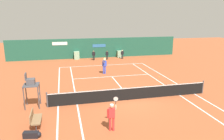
{
  "coord_description": "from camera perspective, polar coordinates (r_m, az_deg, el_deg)",
  "views": [
    {
      "loc": [
        -4.75,
        -14.13,
        6.05
      ],
      "look_at": [
        -0.08,
        6.0,
        0.8
      ],
      "focal_mm": 34.16,
      "sensor_mm": 36.0,
      "label": 1
    }
  ],
  "objects": [
    {
      "name": "umpire_chair",
      "position": [
        15.25,
        -20.9,
        -3.61
      ],
      "size": [
        1.0,
        1.0,
        2.41
      ],
      "rotation": [
        0.0,
        0.0,
        -1.57
      ],
      "color": "#47474C",
      "rests_on": "ground_plane"
    },
    {
      "name": "ball_kid_centre_post",
      "position": [
        30.13,
        -4.94,
        4.11
      ],
      "size": [
        0.44,
        0.22,
        1.34
      ],
      "rotation": [
        0.0,
        0.0,
        2.97
      ],
      "color": "black",
      "rests_on": "ground_plane"
    },
    {
      "name": "player_bench",
      "position": [
        12.95,
        -19.95,
        -11.99
      ],
      "size": [
        0.54,
        1.33,
        0.88
      ],
      "rotation": [
        0.0,
        0.0,
        -1.57
      ],
      "color": "#38383D",
      "rests_on": "ground_plane"
    },
    {
      "name": "player_near_side",
      "position": [
        11.64,
        -0.02,
        -11.82
      ],
      "size": [
        0.73,
        0.64,
        1.78
      ],
      "rotation": [
        0.0,
        0.0,
        -0.24
      ],
      "color": "red",
      "rests_on": "ground_plane"
    },
    {
      "name": "equipment_bag",
      "position": [
        12.08,
        -20.44,
        -15.9
      ],
      "size": [
        0.92,
        0.44,
        0.32
      ],
      "color": "black",
      "rests_on": "ground_plane"
    },
    {
      "name": "tennis_ball_mid_court",
      "position": [
        20.88,
        -0.11,
        -2.5
      ],
      "size": [
        0.07,
        0.07,
        0.07
      ],
      "primitive_type": "sphere",
      "color": "#CCE033",
      "rests_on": "ground_plane"
    },
    {
      "name": "sponsor_back_wall",
      "position": [
        31.8,
        -4.35,
        5.79
      ],
      "size": [
        25.0,
        1.02,
        2.89
      ],
      "color": "#1E5642",
      "rests_on": "ground_plane"
    },
    {
      "name": "tennis_ball_near_service_line",
      "position": [
        22.24,
        12.48,
        -1.79
      ],
      "size": [
        0.07,
        0.07,
        0.07
      ],
      "primitive_type": "sphere",
      "color": "#CCE033",
      "rests_on": "ground_plane"
    },
    {
      "name": "ground_plane",
      "position": [
        16.6,
        4.55,
        -7.16
      ],
      "size": [
        80.0,
        80.0,
        0.01
      ],
      "color": "#A8512D"
    },
    {
      "name": "ball_kid_right_post",
      "position": [
        30.46,
        -1.35,
        4.17
      ],
      "size": [
        0.42,
        0.19,
        1.26
      ],
      "rotation": [
        0.0,
        0.0,
        3.04
      ],
      "color": "black",
      "rests_on": "ground_plane"
    },
    {
      "name": "tennis_ball_by_sideline",
      "position": [
        24.34,
        8.95,
        -0.24
      ],
      "size": [
        0.07,
        0.07,
        0.07
      ],
      "primitive_type": "sphere",
      "color": "#CCE033",
      "rests_on": "ground_plane"
    },
    {
      "name": "tennis_net",
      "position": [
        15.9,
        5.21,
        -6.19
      ],
      "size": [
        12.1,
        0.1,
        1.07
      ],
      "color": "#4C4C51",
      "rests_on": "ground_plane"
    },
    {
      "name": "ball_kid_left_post",
      "position": [
        30.99,
        2.77,
        4.39
      ],
      "size": [
        0.44,
        0.18,
        1.31
      ],
      "rotation": [
        0.0,
        0.0,
        3.11
      ],
      "color": "black",
      "rests_on": "ground_plane"
    },
    {
      "name": "player_on_baseline",
      "position": [
        22.8,
        -2.07,
        1.41
      ],
      "size": [
        0.53,
        0.81,
        1.88
      ],
      "rotation": [
        0.0,
        0.0,
        3.42
      ],
      "color": "blue",
      "rests_on": "ground_plane"
    }
  ]
}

